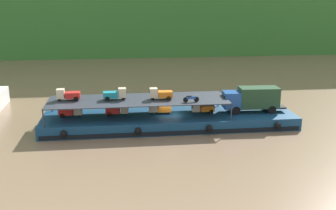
# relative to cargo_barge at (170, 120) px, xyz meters

# --- Properties ---
(ground_plane) EXTENTS (400.00, 400.00, 0.00)m
(ground_plane) POSITION_rel_cargo_barge_xyz_m (0.00, 0.03, -0.75)
(ground_plane) COLOR #7F664C
(cargo_barge) EXTENTS (30.53, 7.91, 1.50)m
(cargo_barge) POSITION_rel_cargo_barge_xyz_m (0.00, 0.00, 0.00)
(cargo_barge) COLOR navy
(cargo_barge) RESTS_ON ground
(covered_lorry) EXTENTS (7.92, 2.56, 3.10)m
(covered_lorry) POSITION_rel_cargo_barge_xyz_m (10.28, -0.03, 2.44)
(covered_lorry) COLOR #1E4C99
(covered_lorry) RESTS_ON cargo_barge
(cargo_rack) EXTENTS (21.33, 6.51, 2.00)m
(cargo_rack) POSITION_rel_cargo_barge_xyz_m (-3.80, 0.03, 2.69)
(cargo_rack) COLOR #2D333D
(cargo_rack) RESTS_ON cargo_barge
(mini_truck_lower_stern) EXTENTS (2.78, 1.28, 1.38)m
(mini_truck_lower_stern) POSITION_rel_cargo_barge_xyz_m (-11.80, 0.61, 1.44)
(mini_truck_lower_stern) COLOR red
(mini_truck_lower_stern) RESTS_ON cargo_barge
(mini_truck_lower_aft) EXTENTS (2.79, 1.29, 1.38)m
(mini_truck_lower_aft) POSITION_rel_cargo_barge_xyz_m (-6.27, 0.60, 1.44)
(mini_truck_lower_aft) COLOR red
(mini_truck_lower_aft) RESTS_ON cargo_barge
(mini_truck_lower_mid) EXTENTS (2.78, 1.28, 1.38)m
(mini_truck_lower_mid) POSITION_rel_cargo_barge_xyz_m (-1.19, 0.60, 1.44)
(mini_truck_lower_mid) COLOR orange
(mini_truck_lower_mid) RESTS_ON cargo_barge
(mini_truck_lower_fore) EXTENTS (2.78, 1.26, 1.38)m
(mini_truck_lower_fore) POSITION_rel_cargo_barge_xyz_m (4.07, 0.17, 1.44)
(mini_truck_lower_fore) COLOR orange
(mini_truck_lower_fore) RESTS_ON cargo_barge
(mini_truck_upper_stern) EXTENTS (2.75, 1.21, 1.38)m
(mini_truck_upper_stern) POSITION_rel_cargo_barge_xyz_m (-12.04, 0.66, 3.44)
(mini_truck_upper_stern) COLOR red
(mini_truck_upper_stern) RESTS_ON cargo_rack
(mini_truck_upper_mid) EXTENTS (2.79, 1.29, 1.38)m
(mini_truck_upper_mid) POSITION_rel_cargo_barge_xyz_m (-6.50, 0.26, 3.44)
(mini_truck_upper_mid) COLOR teal
(mini_truck_upper_mid) RESTS_ON cargo_rack
(mini_truck_upper_fore) EXTENTS (2.78, 1.26, 1.38)m
(mini_truck_upper_fore) POSITION_rel_cargo_barge_xyz_m (-1.12, -0.22, 3.44)
(mini_truck_upper_fore) COLOR orange
(mini_truck_upper_fore) RESTS_ON cargo_rack
(motorcycle_upper_port) EXTENTS (1.90, 0.55, 0.87)m
(motorcycle_upper_port) POSITION_rel_cargo_barge_xyz_m (2.24, -1.93, 3.18)
(motorcycle_upper_port) COLOR black
(motorcycle_upper_port) RESTS_ON cargo_rack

